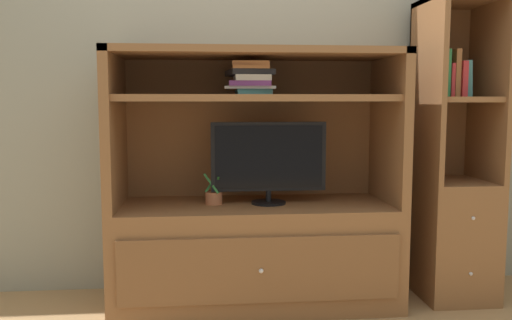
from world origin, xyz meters
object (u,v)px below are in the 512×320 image
Objects in this scene: potted_plant at (214,197)px; upright_book_row at (449,75)px; tv_monitor at (269,160)px; bookshelf_tall at (453,197)px; magazine_stack at (251,78)px; media_console at (255,223)px.

upright_book_row is (1.32, -0.01, 0.67)m from potted_plant.
tv_monitor is at bearing -3.15° from potted_plant.
tv_monitor is at bearing -179.14° from bookshelf_tall.
tv_monitor is 2.29× the size of upright_book_row.
upright_book_row is at bearing -0.40° from potted_plant.
magazine_stack is at bearing -179.63° from bookshelf_tall.
tv_monitor is (0.07, -0.01, 0.36)m from media_console.
upright_book_row is (1.12, -0.00, 0.02)m from magazine_stack.
magazine_stack is at bearing 175.08° from tv_monitor.
potted_plant is 0.12× the size of bookshelf_tall.
media_console is 0.37m from tv_monitor.
magazine_stack is 1.35m from bookshelf_tall.
potted_plant is at bearing 177.70° from magazine_stack.
upright_book_row reaches higher than magazine_stack.
magazine_stack is 1.12m from upright_book_row.
magazine_stack is 1.29× the size of upright_book_row.
potted_plant is 1.48m from upright_book_row.
media_console is 1.37m from upright_book_row.
bookshelf_tall is at bearing 8.99° from upright_book_row.
bookshelf_tall reaches higher than magazine_stack.
bookshelf_tall is at bearing -0.03° from potted_plant.
bookshelf_tall is at bearing 0.09° from media_console.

